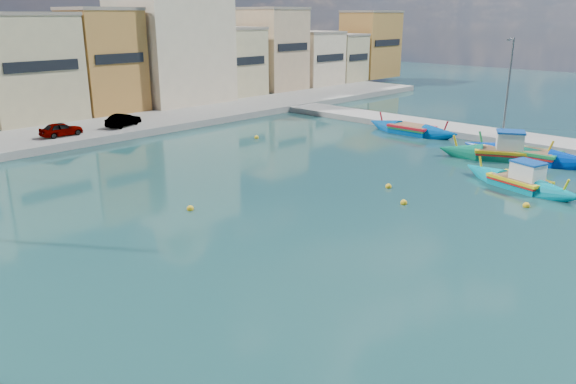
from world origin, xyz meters
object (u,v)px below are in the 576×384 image
luzzu_turquoise_cabin (520,183)px  luzzu_cyan_mid (411,130)px  luzzu_blue_cabin (501,154)px  church_block (169,27)px  luzzu_blue_south (528,157)px  quay_street_lamp (508,86)px

luzzu_turquoise_cabin → luzzu_cyan_mid: (9.20, 12.97, -0.04)m
luzzu_turquoise_cabin → luzzu_cyan_mid: bearing=54.7°
luzzu_cyan_mid → luzzu_blue_cabin: bearing=-109.6°
luzzu_turquoise_cabin → luzzu_cyan_mid: 15.90m
church_block → luzzu_blue_cabin: church_block is taller
luzzu_turquoise_cabin → luzzu_blue_cabin: luzzu_blue_cabin is taller
church_block → luzzu_blue_south: 38.96m
luzzu_cyan_mid → luzzu_turquoise_cabin: bearing=-125.3°
quay_street_lamp → luzzu_blue_south: size_ratio=0.81×
church_block → luzzu_blue_cabin: (1.69, -36.48, -8.03)m
quay_street_lamp → luzzu_blue_south: bearing=-140.6°
luzzu_turquoise_cabin → luzzu_blue_cabin: bearing=32.0°
luzzu_blue_south → luzzu_turquoise_cabin: bearing=-162.4°
quay_street_lamp → luzzu_turquoise_cabin: 13.77m
church_block → luzzu_cyan_mid: (5.00, -27.19, -8.13)m
church_block → luzzu_blue_south: bearing=-86.2°
luzzu_cyan_mid → luzzu_blue_south: 11.10m
luzzu_cyan_mid → luzzu_blue_south: size_ratio=0.91×
luzzu_blue_cabin → luzzu_blue_south: bearing=-61.0°
quay_street_lamp → luzzu_blue_south: (-4.90, -4.02, -4.04)m
luzzu_blue_cabin → church_block: bearing=92.6°
church_block → luzzu_blue_south: size_ratio=1.94×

